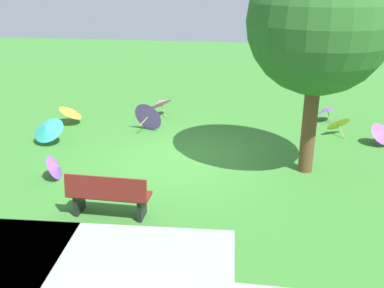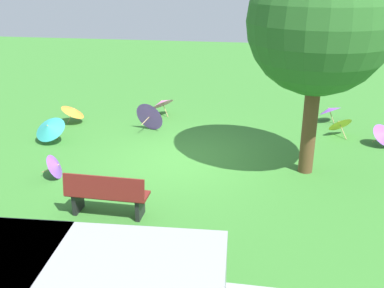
# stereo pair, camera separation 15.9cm
# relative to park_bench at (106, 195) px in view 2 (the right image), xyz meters

# --- Properties ---
(ground) EXTENTS (40.00, 40.00, 0.00)m
(ground) POSITION_rel_park_bench_xyz_m (-0.93, -2.98, -0.47)
(ground) COLOR #387A2D
(park_bench) EXTENTS (1.61, 0.51, 0.90)m
(park_bench) POSITION_rel_park_bench_xyz_m (0.00, 0.00, 0.00)
(park_bench) COLOR maroon
(park_bench) RESTS_ON ground
(shade_tree) EXTENTS (3.12, 3.12, 5.03)m
(shade_tree) POSITION_rel_park_bench_xyz_m (-3.96, -2.76, 2.98)
(shade_tree) COLOR brown
(shade_tree) RESTS_ON ground
(parasol_purple_0) EXTENTS (0.99, 0.85, 0.92)m
(parasol_purple_0) POSITION_rel_park_bench_xyz_m (0.42, -5.04, -0.01)
(parasol_purple_0) COLOR tan
(parasol_purple_0) RESTS_ON ground
(parasol_orange_0) EXTENTS (0.84, 0.86, 0.66)m
(parasol_orange_0) POSITION_rel_park_bench_xyz_m (2.96, -5.24, -0.05)
(parasol_orange_0) COLOR tan
(parasol_orange_0) RESTS_ON ground
(parasol_purple_2) EXTENTS (0.57, 0.64, 0.58)m
(parasol_purple_2) POSITION_rel_park_bench_xyz_m (1.75, -1.46, -0.17)
(parasol_purple_2) COLOR tan
(parasol_purple_2) RESTS_ON ground
(parasol_pink_2) EXTENTS (0.99, 1.00, 0.70)m
(parasol_pink_2) POSITION_rel_park_bench_xyz_m (0.41, -6.48, -0.02)
(parasol_pink_2) COLOR tan
(parasol_pink_2) RESTS_ON ground
(parasol_yellow_0) EXTENTS (0.86, 0.82, 0.65)m
(parasol_yellow_0) POSITION_rel_park_bench_xyz_m (-5.08, -5.46, -0.09)
(parasol_yellow_0) COLOR tan
(parasol_yellow_0) RESTS_ON ground
(parasol_teal_0) EXTENTS (1.03, 1.00, 0.76)m
(parasol_teal_0) POSITION_rel_park_bench_xyz_m (2.93, -3.53, -0.02)
(parasol_teal_0) COLOR tan
(parasol_teal_0) RESTS_ON ground
(parasol_purple_3) EXTENTS (0.98, 0.99, 0.63)m
(parasol_purple_3) POSITION_rel_park_bench_xyz_m (-4.94, -6.69, -0.07)
(parasol_purple_3) COLOR tan
(parasol_purple_3) RESTS_ON ground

